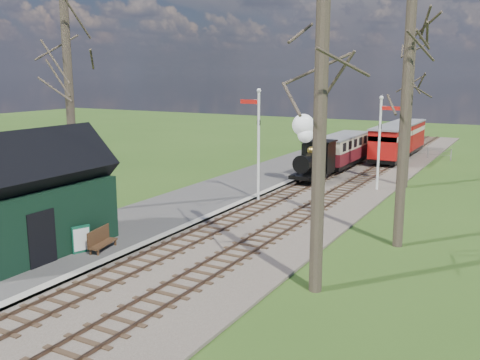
# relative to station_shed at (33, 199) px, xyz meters

# --- Properties ---
(ground) EXTENTS (140.00, 140.00, 0.00)m
(ground) POSITION_rel_station_shed_xyz_m (4.30, -4.00, -2.27)
(ground) COLOR #2F5019
(ground) RESTS_ON ground
(distant_hills) EXTENTS (114.40, 48.00, 22.02)m
(distant_hills) POSITION_rel_station_shed_xyz_m (5.70, 60.38, -18.47)
(distant_hills) COLOR #385B23
(distant_hills) RESTS_ON ground
(ballast_bed) EXTENTS (8.00, 60.00, 0.10)m
(ballast_bed) POSITION_rel_station_shed_xyz_m (5.60, 18.00, -2.22)
(ballast_bed) COLOR brown
(ballast_bed) RESTS_ON ground
(track_near) EXTENTS (1.60, 60.00, 0.15)m
(track_near) POSITION_rel_station_shed_xyz_m (4.30, 18.00, -2.17)
(track_near) COLOR brown
(track_near) RESTS_ON ground
(track_far) EXTENTS (1.60, 60.00, 0.15)m
(track_far) POSITION_rel_station_shed_xyz_m (6.90, 18.00, -2.17)
(track_far) COLOR brown
(track_far) RESTS_ON ground
(platform) EXTENTS (5.00, 44.00, 0.20)m
(platform) POSITION_rel_station_shed_xyz_m (0.80, 10.00, -2.17)
(platform) COLOR #474442
(platform) RESTS_ON ground
(coping_strip) EXTENTS (0.40, 44.00, 0.21)m
(coping_strip) POSITION_rel_station_shed_xyz_m (3.10, 10.00, -2.16)
(coping_strip) COLOR #B2AD9E
(coping_strip) RESTS_ON ground
(station_shed) EXTENTS (3.25, 6.30, 4.78)m
(station_shed) POSITION_rel_station_shed_xyz_m (0.00, 0.00, 0.00)
(station_shed) COLOR black
(station_shed) RESTS_ON platform
(semaphore_near) EXTENTS (1.22, 0.24, 6.22)m
(semaphore_near) POSITION_rel_station_shed_xyz_m (3.53, 12.00, 1.35)
(semaphore_near) COLOR silver
(semaphore_near) RESTS_ON ground
(semaphore_far) EXTENTS (1.22, 0.24, 5.72)m
(semaphore_far) POSITION_rel_station_shed_xyz_m (8.67, 18.00, 1.08)
(semaphore_far) COLOR silver
(semaphore_far) RESTS_ON ground
(bare_trees) EXTENTS (15.51, 22.39, 12.00)m
(bare_trees) POSITION_rel_station_shed_xyz_m (5.63, 6.10, 2.94)
(bare_trees) COLOR #382D23
(bare_trees) RESTS_ON ground
(fence_line) EXTENTS (12.60, 0.08, 1.00)m
(fence_line) POSITION_rel_station_shed_xyz_m (4.60, 32.00, -1.72)
(fence_line) COLOR slate
(fence_line) RESTS_ON ground
(locomotive) EXTENTS (1.75, 4.08, 4.37)m
(locomotive) POSITION_rel_station_shed_xyz_m (4.29, 18.24, -0.25)
(locomotive) COLOR black
(locomotive) RESTS_ON ground
(coach) EXTENTS (2.04, 6.99, 2.15)m
(coach) POSITION_rel_station_shed_xyz_m (4.30, 24.30, -0.79)
(coach) COLOR black
(coach) RESTS_ON ground
(red_carriage_a) EXTENTS (2.25, 5.56, 2.37)m
(red_carriage_a) POSITION_rel_station_shed_xyz_m (6.90, 28.20, -0.65)
(red_carriage_a) COLOR black
(red_carriage_a) RESTS_ON ground
(red_carriage_b) EXTENTS (2.25, 5.56, 2.37)m
(red_carriage_b) POSITION_rel_station_shed_xyz_m (6.90, 33.70, -0.65)
(red_carriage_b) COLOR black
(red_carriage_b) RESTS_ON ground
(sign_board) EXTENTS (0.35, 0.70, 1.07)m
(sign_board) POSITION_rel_station_shed_xyz_m (1.71, 0.67, -1.53)
(sign_board) COLOR #104C34
(sign_board) RESTS_ON platform
(bench) EXTENTS (0.73, 1.56, 0.86)m
(bench) POSITION_rel_station_shed_xyz_m (2.12, 1.28, -1.67)
(bench) COLOR #482D19
(bench) RESTS_ON platform
(person) EXTENTS (0.57, 0.66, 1.54)m
(person) POSITION_rel_station_shed_xyz_m (1.21, 2.11, -1.30)
(person) COLOR black
(person) RESTS_ON platform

